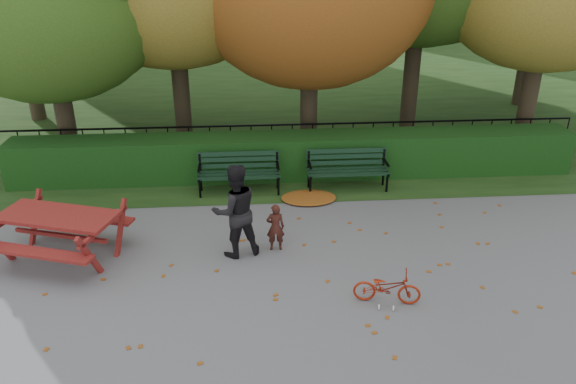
{
  "coord_description": "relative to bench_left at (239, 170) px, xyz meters",
  "views": [
    {
      "loc": [
        -1.07,
        -7.69,
        5.25
      ],
      "look_at": [
        -0.39,
        1.43,
        1.0
      ],
      "focal_mm": 35.0,
      "sensor_mm": 36.0,
      "label": 1
    }
  ],
  "objects": [
    {
      "name": "bench_left",
      "position": [
        0.0,
        0.0,
        0.0
      ],
      "size": [
        1.8,
        0.57,
        0.88
      ],
      "color": "black",
      "rests_on": "ground"
    },
    {
      "name": "child",
      "position": [
        0.66,
        -2.57,
        -0.07
      ],
      "size": [
        0.33,
        0.22,
        0.9
      ],
      "primitive_type": "imported",
      "rotation": [
        0.0,
        0.0,
        3.14
      ],
      "color": "#3D1913",
      "rests_on": "ground"
    },
    {
      "name": "bench_right",
      "position": [
        2.4,
        0.0,
        0.0
      ],
      "size": [
        1.8,
        0.57,
        0.88
      ],
      "color": "black",
      "rests_on": "ground"
    },
    {
      "name": "ground",
      "position": [
        1.3,
        -3.7,
        -0.52
      ],
      "size": [
        90.0,
        90.0,
        0.0
      ],
      "primitive_type": "plane",
      "color": "slate",
      "rests_on": "ground"
    },
    {
      "name": "leaf_pile",
      "position": [
        1.49,
        -0.54,
        -0.48
      ],
      "size": [
        1.43,
        1.23,
        0.08
      ],
      "primitive_type": "ellipsoid",
      "rotation": [
        0.0,
        0.0,
        -0.4
      ],
      "color": "#68310D",
      "rests_on": "ground"
    },
    {
      "name": "leaf_scatter",
      "position": [
        1.3,
        -3.4,
        -0.51
      ],
      "size": [
        9.0,
        5.7,
        0.01
      ],
      "primitive_type": null,
      "color": "#68310D",
      "rests_on": "ground"
    },
    {
      "name": "adult",
      "position": [
        -0.03,
        -2.67,
        0.34
      ],
      "size": [
        0.99,
        0.87,
        1.72
      ],
      "primitive_type": "imported",
      "rotation": [
        0.0,
        0.0,
        3.45
      ],
      "color": "black",
      "rests_on": "ground"
    },
    {
      "name": "iron_fence",
      "position": [
        1.3,
        1.6,
        0.02
      ],
      "size": [
        14.0,
        0.04,
        1.02
      ],
      "color": "black",
      "rests_on": "ground"
    },
    {
      "name": "grass_strip",
      "position": [
        1.3,
        10.3,
        -0.51
      ],
      "size": [
        90.0,
        90.0,
        0.0
      ],
      "primitive_type": "plane",
      "color": "#193413",
      "rests_on": "ground"
    },
    {
      "name": "picnic_table",
      "position": [
        -3.08,
        -2.58,
        0.15
      ],
      "size": [
        2.41,
        2.16,
        0.98
      ],
      "rotation": [
        0.0,
        0.0,
        -0.31
      ],
      "color": "maroon",
      "rests_on": "ground"
    },
    {
      "name": "bicycle",
      "position": [
        2.29,
        -4.3,
        -0.25
      ],
      "size": [
        1.09,
        0.57,
        0.54
      ],
      "primitive_type": "imported",
      "rotation": [
        0.0,
        0.0,
        1.36
      ],
      "color": "#99230E",
      "rests_on": "ground"
    },
    {
      "name": "hedge",
      "position": [
        1.3,
        0.8,
        -0.02
      ],
      "size": [
        13.0,
        0.9,
        1.0
      ],
      "primitive_type": "cube",
      "color": "black",
      "rests_on": "ground"
    }
  ]
}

